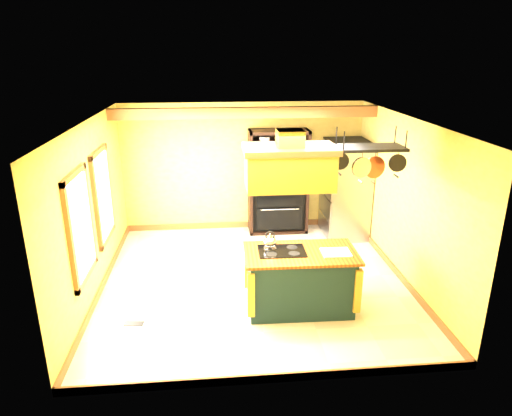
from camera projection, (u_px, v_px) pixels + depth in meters
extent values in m
plane|color=beige|center=(254.00, 281.00, 7.70)|extent=(5.00, 5.00, 0.00)
plane|color=white|center=(254.00, 120.00, 6.81)|extent=(5.00, 5.00, 0.00)
cube|color=gold|center=(243.00, 167.00, 9.61)|extent=(5.00, 0.02, 2.70)
cube|color=gold|center=(275.00, 281.00, 4.91)|extent=(5.00, 0.02, 2.70)
cube|color=gold|center=(93.00, 211.00, 7.03)|extent=(0.02, 5.00, 2.70)
cube|color=gold|center=(405.00, 201.00, 7.48)|extent=(0.02, 5.00, 2.70)
cube|color=brown|center=(245.00, 113.00, 8.45)|extent=(5.00, 0.15, 0.20)
cube|color=brown|center=(80.00, 226.00, 6.27)|extent=(0.06, 1.06, 1.56)
cube|color=white|center=(82.00, 226.00, 6.27)|extent=(0.02, 0.85, 1.34)
cube|color=brown|center=(103.00, 196.00, 7.58)|extent=(0.06, 1.06, 1.56)
cube|color=white|center=(104.00, 196.00, 7.59)|extent=(0.02, 0.85, 1.34)
cube|color=#13292D|center=(300.00, 281.00, 6.78)|extent=(1.52, 0.85, 0.88)
cube|color=brown|center=(301.00, 253.00, 6.62)|extent=(1.66, 0.94, 0.04)
cube|color=black|center=(282.00, 251.00, 6.64)|extent=(0.69, 0.49, 0.01)
ellipsoid|color=silver|center=(270.00, 242.00, 6.70)|extent=(0.20, 0.20, 0.16)
cube|color=white|center=(336.00, 252.00, 6.58)|extent=(0.42, 0.33, 0.02)
cube|color=gold|center=(289.00, 170.00, 6.19)|extent=(1.19, 0.64, 0.50)
cube|color=brown|center=(290.00, 149.00, 6.10)|extent=(1.26, 0.71, 0.08)
cube|color=gold|center=(290.00, 141.00, 6.06)|extent=(0.35, 0.35, 0.30)
cube|color=black|center=(370.00, 148.00, 6.20)|extent=(0.93, 0.47, 0.04)
cylinder|color=black|center=(344.00, 141.00, 5.94)|extent=(0.02, 0.02, 0.26)
cylinder|color=black|center=(395.00, 135.00, 6.37)|extent=(0.02, 0.02, 0.26)
cylinder|color=black|center=(340.00, 161.00, 6.32)|extent=(0.24, 0.03, 0.24)
cylinder|color=silver|center=(362.00, 167.00, 6.18)|extent=(0.28, 0.03, 0.28)
cylinder|color=#BB4B2E|center=(374.00, 167.00, 6.39)|extent=(0.32, 0.03, 0.32)
cylinder|color=black|center=(397.00, 163.00, 6.21)|extent=(0.24, 0.03, 0.24)
cube|color=gray|center=(346.00, 190.00, 9.35)|extent=(0.81, 1.00, 1.95)
cube|color=gray|center=(330.00, 173.00, 8.94)|extent=(0.03, 0.48, 1.05)
cube|color=gray|center=(324.00, 167.00, 9.41)|extent=(0.03, 0.48, 1.05)
cube|color=gray|center=(325.00, 215.00, 9.49)|extent=(0.03, 0.96, 0.82)
cube|color=black|center=(343.00, 232.00, 9.66)|extent=(0.77, 0.95, 0.06)
cube|color=black|center=(277.00, 179.00, 9.71)|extent=(1.23, 0.06, 2.17)
cube|color=black|center=(250.00, 183.00, 9.44)|extent=(0.06, 0.52, 2.17)
cube|color=black|center=(306.00, 181.00, 9.55)|extent=(0.06, 0.52, 2.17)
cube|color=black|center=(278.00, 175.00, 9.45)|extent=(1.23, 0.52, 0.05)
cube|color=black|center=(278.00, 202.00, 9.67)|extent=(1.11, 0.42, 1.17)
cube|color=black|center=(280.00, 195.00, 9.29)|extent=(0.96, 0.04, 0.52)
cube|color=black|center=(280.00, 219.00, 9.47)|extent=(0.96, 0.04, 0.47)
cube|color=black|center=(279.00, 164.00, 9.37)|extent=(1.11, 0.46, 0.02)
cube|color=black|center=(279.00, 152.00, 9.29)|extent=(1.11, 0.46, 0.02)
cube|color=black|center=(279.00, 140.00, 9.20)|extent=(1.11, 0.46, 0.02)
cylinder|color=white|center=(264.00, 163.00, 9.28)|extent=(0.22, 0.22, 0.07)
cylinder|color=#417CB7|center=(295.00, 148.00, 9.24)|extent=(0.10, 0.10, 0.17)
cube|color=black|center=(134.00, 323.00, 6.50)|extent=(0.29, 0.15, 0.01)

